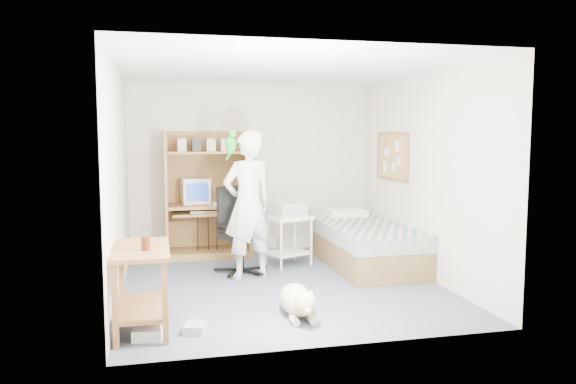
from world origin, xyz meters
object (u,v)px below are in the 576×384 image
object	(u,v)px
computer_hutch	(207,200)
printer_cart	(288,232)
person	(248,205)
office_chair	(239,242)
bed	(366,245)
dog	(298,300)
side_desk	(141,275)

from	to	relation	value
computer_hutch	printer_cart	xyz separation A→B (m)	(1.00, -0.82, -0.38)
person	printer_cart	distance (m)	0.95
office_chair	person	bearing A→B (deg)	-97.05
bed	person	xyz separation A→B (m)	(-1.62, -0.25, 0.61)
office_chair	dog	world-z (taller)	office_chair
computer_hutch	side_desk	size ratio (longest dim) A/B	1.80
side_desk	person	distance (m)	2.03
computer_hutch	printer_cart	bearing A→B (deg)	-39.23
computer_hutch	person	bearing A→B (deg)	-74.59
computer_hutch	dog	size ratio (longest dim) A/B	1.88
dog	printer_cart	bearing A→B (deg)	80.25
printer_cart	computer_hutch	bearing A→B (deg)	118.71
side_desk	printer_cart	bearing A→B (deg)	48.80
side_desk	office_chair	world-z (taller)	office_chair
computer_hutch	side_desk	distance (m)	3.08
computer_hutch	office_chair	world-z (taller)	computer_hutch
bed	person	world-z (taller)	person
bed	dog	world-z (taller)	bed
side_desk	printer_cart	xyz separation A→B (m)	(1.85, 2.12, -0.05)
side_desk	bed	bearing A→B (deg)	32.50
printer_cart	bed	bearing A→B (deg)	-38.94
bed	printer_cart	bearing A→B (deg)	163.13
office_chair	dog	size ratio (longest dim) A/B	1.14
person	printer_cart	bearing A→B (deg)	-158.84
computer_hutch	person	xyz separation A→B (m)	(0.38, -1.37, 0.08)
printer_cart	dog	bearing A→B (deg)	-122.74
office_chair	printer_cart	xyz separation A→B (m)	(0.70, 0.24, 0.06)
computer_hutch	office_chair	size ratio (longest dim) A/B	1.66
computer_hutch	printer_cart	size ratio (longest dim) A/B	2.63
side_desk	office_chair	bearing A→B (deg)	58.34
side_desk	printer_cart	world-z (taller)	side_desk
office_chair	printer_cart	bearing A→B (deg)	-0.83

